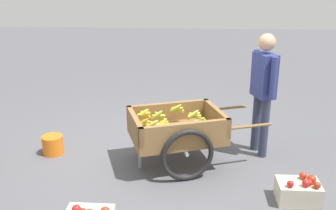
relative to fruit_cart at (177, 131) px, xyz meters
The scene contains 5 objects.
ground_plane 0.50m from the fruit_cart, 37.72° to the right, with size 24.00×24.00×0.00m, color #56565B.
fruit_cart is the anchor object (origin of this frame).
vendor_person 1.26m from the fruit_cart, 160.64° to the right, with size 0.30×0.54×1.60m.
plastic_bucket 1.70m from the fruit_cart, ahead, with size 0.28×0.28×0.25m, color orange.
apple_crate 1.57m from the fruit_cart, 149.63° to the left, with size 0.44×0.32×0.32m.
Camera 1 is at (-0.38, 4.59, 2.33)m, focal length 41.62 mm.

